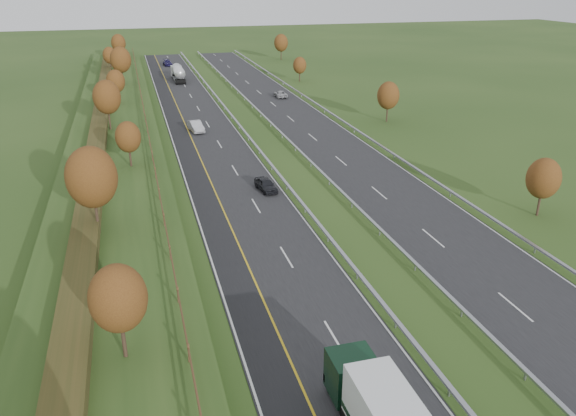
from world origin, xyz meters
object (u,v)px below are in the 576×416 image
Objects in this scene: car_dark_near at (266,185)px; car_silver_mid at (196,126)px; car_small_far at (167,63)px; road_tanker at (178,72)px; car_oncoming at (281,94)px.

car_silver_mid reaches higher than car_dark_near.
car_silver_mid reaches higher than car_small_far.
car_small_far is (-0.65, 23.96, -1.10)m from road_tanker.
car_small_far is at bearing -66.01° from car_oncoming.
road_tanker reaches higher than car_oncoming.
car_silver_mid is at bearing 91.05° from car_dark_near.
road_tanker is 23.99m from car_small_far.
car_silver_mid is (-4.40, 27.90, 0.10)m from car_dark_near.
car_oncoming is (17.63, -24.52, -1.19)m from road_tanker.
car_dark_near is at bearing 76.62° from car_oncoming.
car_small_far reaches higher than car_oncoming.
car_oncoming is at bearing -72.85° from car_small_far.
car_oncoming is at bearing 65.39° from car_dark_near.
road_tanker reaches higher than car_dark_near.
road_tanker reaches higher than car_silver_mid.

